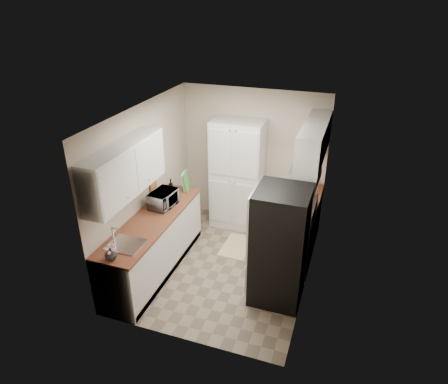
# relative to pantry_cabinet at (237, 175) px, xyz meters

# --- Properties ---
(ground) EXTENTS (3.20, 3.20, 0.00)m
(ground) POSITION_rel_pantry_cabinet_xyz_m (0.20, -1.32, -1.00)
(ground) COLOR #7A6B56
(ground) RESTS_ON ground
(room_shell) EXTENTS (2.64, 3.24, 2.52)m
(room_shell) POSITION_rel_pantry_cabinet_xyz_m (0.18, -1.32, 0.63)
(room_shell) COLOR beige
(room_shell) RESTS_ON ground
(pantry_cabinet) EXTENTS (0.90, 0.55, 2.00)m
(pantry_cabinet) POSITION_rel_pantry_cabinet_xyz_m (0.00, 0.00, 0.00)
(pantry_cabinet) COLOR silver
(pantry_cabinet) RESTS_ON ground
(base_cabinet_left) EXTENTS (0.60, 2.30, 0.88)m
(base_cabinet_left) POSITION_rel_pantry_cabinet_xyz_m (-0.79, -1.75, -0.56)
(base_cabinet_left) COLOR silver
(base_cabinet_left) RESTS_ON ground
(countertop_left) EXTENTS (0.63, 2.33, 0.04)m
(countertop_left) POSITION_rel_pantry_cabinet_xyz_m (-0.79, -1.75, -0.10)
(countertop_left) COLOR brown
(countertop_left) RESTS_ON base_cabinet_left
(base_cabinet_right) EXTENTS (0.60, 0.80, 0.88)m
(base_cabinet_right) POSITION_rel_pantry_cabinet_xyz_m (1.19, -0.12, -0.56)
(base_cabinet_right) COLOR silver
(base_cabinet_right) RESTS_ON ground
(countertop_right) EXTENTS (0.63, 0.83, 0.04)m
(countertop_right) POSITION_rel_pantry_cabinet_xyz_m (1.19, -0.12, -0.10)
(countertop_right) COLOR brown
(countertop_right) RESTS_ON base_cabinet_right
(electric_range) EXTENTS (0.71, 0.78, 1.13)m
(electric_range) POSITION_rel_pantry_cabinet_xyz_m (1.17, -0.93, -0.52)
(electric_range) COLOR #B7B7BC
(electric_range) RESTS_ON ground
(refrigerator) EXTENTS (0.70, 0.72, 1.70)m
(refrigerator) POSITION_rel_pantry_cabinet_xyz_m (1.14, -1.73, -0.15)
(refrigerator) COLOR #B7B7BC
(refrigerator) RESTS_ON ground
(microwave) EXTENTS (0.36, 0.49, 0.26)m
(microwave) POSITION_rel_pantry_cabinet_xyz_m (-0.79, -1.34, 0.05)
(microwave) COLOR silver
(microwave) RESTS_ON countertop_left
(wine_bottle) EXTENTS (0.07, 0.07, 0.26)m
(wine_bottle) POSITION_rel_pantry_cabinet_xyz_m (-0.85, -0.94, 0.05)
(wine_bottle) COLOR black
(wine_bottle) RESTS_ON countertop_left
(flower_vase) EXTENTS (0.17, 0.17, 0.16)m
(flower_vase) POSITION_rel_pantry_cabinet_xyz_m (-0.79, -2.80, 0.00)
(flower_vase) COLOR white
(flower_vase) RESTS_ON countertop_left
(cutting_board) EXTENTS (0.08, 0.26, 0.33)m
(cutting_board) POSITION_rel_pantry_cabinet_xyz_m (-0.68, -0.70, 0.08)
(cutting_board) COLOR green
(cutting_board) RESTS_ON countertop_left
(toaster_oven) EXTENTS (0.35, 0.42, 0.22)m
(toaster_oven) POSITION_rel_pantry_cabinet_xyz_m (1.19, -0.07, 0.03)
(toaster_oven) COLOR silver
(toaster_oven) RESTS_ON countertop_right
(fruit_basket) EXTENTS (0.35, 0.35, 0.12)m
(fruit_basket) POSITION_rel_pantry_cabinet_xyz_m (1.19, -0.05, 0.20)
(fruit_basket) COLOR #FFB213
(fruit_basket) RESTS_ON toaster_oven
(kitchen_mat) EXTENTS (0.49, 0.75, 0.01)m
(kitchen_mat) POSITION_rel_pantry_cabinet_xyz_m (0.24, -0.74, -0.99)
(kitchen_mat) COLOR beige
(kitchen_mat) RESTS_ON ground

